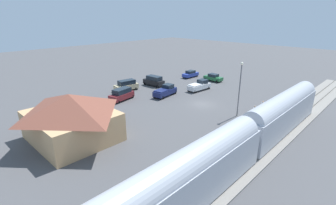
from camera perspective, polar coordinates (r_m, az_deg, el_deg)
The scene contains 14 objects.
ground_plane at distance 44.61m, azimuth 7.87°, elevation -0.35°, with size 200.00×200.00×0.00m, color #4C4C4F.
railway_track at distance 38.76m, azimuth 24.86°, elevation -5.01°, with size 4.80×70.00×0.30m.
platform at distance 39.99m, azimuth 19.52°, elevation -3.47°, with size 3.20×46.00×0.30m.
station_building at distance 33.06m, azimuth -21.28°, elevation -2.95°, with size 11.10×9.65×5.97m.
pedestrian_on_platform at distance 39.96m, azimuth 19.18°, elevation -1.70°, with size 0.36×0.36×1.71m.
pedestrian_waiting_far at distance 42.66m, azimuth 20.83°, elevation -0.58°, with size 0.36×0.36×1.71m.
pickup_white at distance 52.55m, azimuth 7.23°, elevation 3.89°, with size 2.38×5.54×2.14m.
sedan_green at distance 60.64m, azimuth 10.31°, elevation 5.67°, with size 4.53×2.33×1.74m.
pickup_navy at distance 48.40m, azimuth -0.61°, elevation 2.70°, with size 2.68×5.62×2.14m.
suv_maroon at distance 46.66m, azimuth -10.55°, elevation 1.88°, with size 2.79×5.17×2.22m.
sedan_blue at distance 63.58m, azimuth 5.16°, elevation 6.53°, with size 1.97×4.55×1.74m.
suv_black at distance 55.68m, azimuth -3.25°, elevation 5.02°, with size 5.01×2.63×2.22m.
suv_tan at distance 52.58m, azimuth -9.50°, elevation 3.92°, with size 2.60×5.12×2.22m.
light_pole_near_platform at distance 38.87m, azimuth 16.16°, elevation 4.23°, with size 0.44×0.44×8.47m.
Camera 1 is at (-24.32, 34.30, 14.90)m, focal length 26.64 mm.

